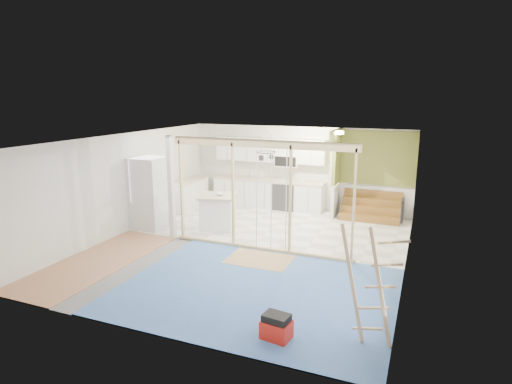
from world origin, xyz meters
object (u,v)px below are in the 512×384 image
at_px(fridge, 149,193).
at_px(island, 218,212).
at_px(ladder, 370,286).
at_px(toolbox, 276,327).

height_order(fridge, island, fridge).
xyz_separation_m(fridge, island, (1.71, 0.69, -0.51)).
xyz_separation_m(island, ladder, (4.54, -4.16, 0.45)).
xyz_separation_m(fridge, ladder, (6.25, -3.47, -0.07)).
relative_size(island, ladder, 0.66).
bearing_deg(island, toolbox, -70.50).
height_order(island, toolbox, island).
bearing_deg(island, ladder, -58.81).
bearing_deg(ladder, toolbox, -160.21).
bearing_deg(fridge, toolbox, -39.61).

